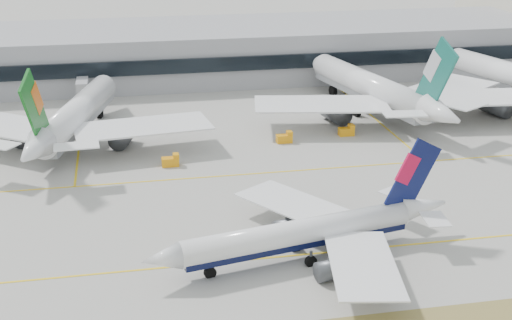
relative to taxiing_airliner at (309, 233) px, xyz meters
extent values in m
plane|color=gray|center=(-4.26, 5.84, -4.14)|extent=(3000.00, 3000.00, 0.00)
cube|color=yellow|center=(-4.26, 0.84, -4.11)|extent=(360.00, 0.45, 0.04)
cube|color=yellow|center=(-4.26, 35.84, -4.11)|extent=(360.00, 0.45, 0.04)
cylinder|color=white|center=(-1.84, -0.37, 0.32)|extent=(37.17, 11.37, 4.06)
cube|color=black|center=(-1.84, -0.37, -0.80)|extent=(36.32, 10.62, 1.83)
cone|color=white|center=(-22.80, -4.63, 0.32)|extent=(6.36, 5.11, 4.06)
cone|color=white|center=(20.38, 4.14, 0.83)|extent=(8.89, 5.62, 4.06)
cube|color=white|center=(0.60, 11.60, -0.29)|extent=(18.68, 21.74, 0.24)
cube|color=white|center=(17.82, 9.00, 1.13)|extent=(5.94, 6.72, 0.16)
cylinder|color=#3F4247|center=(-0.69, 7.51, -2.52)|extent=(6.67, 4.21, 3.04)
cube|color=#3F4247|center=(-0.69, 7.51, -1.30)|extent=(2.59, 0.81, 1.42)
cube|color=white|center=(5.09, -10.45, -0.29)|extent=(12.66, 21.34, 0.24)
cube|color=white|center=(19.92, -1.33, 1.13)|extent=(4.23, 6.05, 0.16)
cylinder|color=#3F4247|center=(2.30, -7.19, -2.52)|extent=(6.67, 4.21, 3.04)
cube|color=#3F4247|center=(2.30, -7.19, -1.30)|extent=(2.59, 0.81, 1.42)
cube|color=#0A1143|center=(17.86, 3.63, 6.49)|extent=(9.89, 2.35, 12.71)
cube|color=#B60C38|center=(16.85, 3.42, 7.86)|extent=(4.53, 1.34, 5.45)
cylinder|color=#3F4247|center=(-15.66, -3.18, -2.93)|extent=(0.49, 0.49, 2.43)
cylinder|color=black|center=(-15.66, -3.18, -3.43)|extent=(1.93, 1.06, 1.83)
cylinder|color=#3F4247|center=(-0.31, -2.75, -2.93)|extent=(0.49, 0.49, 2.43)
cylinder|color=black|center=(-0.31, -2.75, -3.43)|extent=(1.93, 1.06, 1.83)
cylinder|color=#3F4247|center=(-1.36, 2.42, -2.93)|extent=(0.49, 0.49, 2.43)
cylinder|color=black|center=(-1.36, 2.42, -3.43)|extent=(1.93, 1.06, 1.83)
cylinder|color=white|center=(-36.64, 64.08, 2.47)|extent=(17.40, 45.50, 6.01)
cube|color=slate|center=(-36.64, 64.08, 0.82)|extent=(16.30, 44.39, 2.71)
cone|color=white|center=(-29.96, 89.42, 2.47)|extent=(7.59, 8.25, 6.01)
cone|color=white|center=(-43.72, 37.21, 3.22)|extent=(8.39, 11.30, 6.01)
cube|color=white|center=(-22.63, 53.48, 1.57)|extent=(30.31, 16.76, 0.36)
cube|color=white|center=(-35.67, 37.05, 3.67)|extent=(8.66, 4.89, 0.24)
cylinder|color=#3F4247|center=(-27.10, 57.77, -1.74)|extent=(6.29, 8.48, 4.51)
cube|color=#3F4247|center=(-27.10, 57.77, 0.07)|extent=(1.24, 3.17, 2.11)
cylinder|color=#3F4247|center=(-48.04, 63.29, -1.74)|extent=(6.29, 8.48, 4.51)
cube|color=#3F4247|center=(-48.04, 63.29, 0.07)|extent=(1.24, 3.17, 2.11)
cube|color=#0C5715|center=(-42.91, 40.26, 10.37)|extent=(3.73, 12.30, 16.13)
cube|color=#CB520B|center=(-42.59, 41.48, 12.12)|extent=(2.08, 5.65, 6.90)
cylinder|color=#3F4247|center=(-32.23, 80.79, -2.34)|extent=(0.72, 0.72, 3.61)
cylinder|color=black|center=(-32.23, 80.79, -3.09)|extent=(1.71, 2.89, 2.71)
cylinder|color=#3F4247|center=(-40.74, 63.85, -2.34)|extent=(0.72, 0.72, 3.61)
cylinder|color=black|center=(-40.74, 63.85, -3.09)|extent=(1.71, 2.89, 2.71)
cylinder|color=#3F4247|center=(-33.18, 61.86, -2.34)|extent=(0.72, 0.72, 3.61)
cylinder|color=black|center=(-33.18, 61.86, -3.09)|extent=(1.71, 2.89, 2.71)
cylinder|color=white|center=(35.11, 71.98, 3.00)|extent=(16.41, 49.40, 6.50)
cube|color=slate|center=(35.11, 71.98, 1.21)|extent=(15.25, 48.24, 2.92)
cone|color=white|center=(29.31, 99.69, 3.00)|extent=(7.89, 8.67, 6.50)
cone|color=white|center=(41.25, 42.60, 3.81)|extent=(8.59, 12.01, 6.50)
cube|color=white|center=(53.75, 68.51, 2.03)|extent=(33.86, 29.22, 0.39)
cube|color=white|center=(49.09, 46.33, 4.30)|extent=(10.27, 8.66, 0.26)
cylinder|color=#3F4247|center=(47.36, 70.49, -1.55)|extent=(6.44, 9.01, 4.87)
cube|color=#3F4247|center=(47.36, 70.49, 0.40)|extent=(1.17, 3.44, 2.27)
cube|color=white|center=(19.41, 61.33, 2.03)|extent=(33.22, 19.58, 0.39)
cube|color=white|center=(32.56, 42.87, 4.30)|extent=(9.56, 5.73, 0.26)
cylinder|color=#3F4247|center=(24.47, 65.70, -1.55)|extent=(6.44, 9.01, 4.87)
cube|color=#3F4247|center=(24.47, 65.70, 0.40)|extent=(1.17, 3.44, 2.27)
cube|color=#166157|center=(40.55, 45.94, 11.53)|extent=(3.35, 13.42, 17.42)
cube|color=silver|center=(40.27, 47.27, 13.42)|extent=(1.95, 6.14, 7.46)
cylinder|color=#3F4247|center=(31.29, 90.24, -2.20)|extent=(0.78, 0.78, 3.90)
cylinder|color=black|center=(31.29, 90.24, -3.01)|extent=(1.71, 3.09, 2.92)
cylinder|color=#3F4247|center=(31.25, 69.78, -2.20)|extent=(0.78, 0.78, 3.90)
cylinder|color=black|center=(31.25, 69.78, -3.01)|extent=(1.71, 3.09, 2.92)
cylinder|color=#3F4247|center=(39.52, 71.50, -2.20)|extent=(0.78, 0.78, 3.90)
cylinder|color=black|center=(39.52, 71.50, -3.01)|extent=(1.71, 3.09, 2.92)
cone|color=white|center=(69.03, 98.83, 3.22)|extent=(8.45, 9.19, 6.70)
cube|color=white|center=(60.93, 58.81, 2.22)|extent=(33.73, 18.63, 0.40)
cylinder|color=#3F4247|center=(65.90, 63.59, -1.47)|extent=(7.02, 9.44, 5.02)
cube|color=#3F4247|center=(65.90, 63.59, 0.54)|extent=(1.39, 3.53, 2.34)
cylinder|color=#3F4247|center=(71.58, 89.22, -2.14)|extent=(0.80, 0.80, 4.02)
cylinder|color=black|center=(71.58, 89.22, -2.97)|extent=(1.90, 3.21, 3.01)
cylinder|color=#3F4247|center=(72.65, 68.15, -2.14)|extent=(0.80, 0.80, 4.02)
cylinder|color=black|center=(72.65, 68.15, -2.97)|extent=(1.90, 3.21, 3.01)
cube|color=gray|center=(-4.26, 120.84, 3.36)|extent=(280.00, 42.00, 15.00)
cube|color=black|center=(-4.26, 99.34, 3.81)|extent=(280.00, 1.20, 4.00)
cube|color=beige|center=(105.74, 140.84, 9.96)|extent=(2.00, 57.00, 27.90)
cube|color=orange|center=(-17.69, 43.46, -3.24)|extent=(3.50, 2.00, 1.80)
cube|color=orange|center=(-16.49, 43.46, -2.04)|extent=(1.20, 1.80, 1.00)
cylinder|color=black|center=(-18.89, 42.66, -3.79)|extent=(0.70, 0.30, 0.70)
cylinder|color=black|center=(-18.89, 44.26, -3.79)|extent=(0.70, 0.30, 0.70)
cylinder|color=black|center=(-16.49, 42.66, -3.79)|extent=(0.70, 0.30, 0.70)
cylinder|color=black|center=(-16.49, 44.26, -3.79)|extent=(0.70, 0.30, 0.70)
cube|color=orange|center=(8.71, 53.38, -3.24)|extent=(3.50, 2.00, 1.80)
cube|color=orange|center=(9.91, 53.38, -2.04)|extent=(1.20, 1.80, 1.00)
cylinder|color=black|center=(7.51, 52.58, -3.79)|extent=(0.70, 0.30, 0.70)
cylinder|color=black|center=(7.51, 54.18, -3.79)|extent=(0.70, 0.30, 0.70)
cylinder|color=black|center=(9.91, 52.58, -3.79)|extent=(0.70, 0.30, 0.70)
cylinder|color=black|center=(9.91, 54.18, -3.79)|extent=(0.70, 0.30, 0.70)
cube|color=orange|center=(23.98, 55.49, -3.24)|extent=(3.50, 2.00, 1.80)
cube|color=orange|center=(25.18, 55.49, -2.04)|extent=(1.20, 1.80, 1.00)
cylinder|color=black|center=(22.78, 54.69, -3.79)|extent=(0.70, 0.30, 0.70)
cylinder|color=black|center=(22.78, 56.29, -3.79)|extent=(0.70, 0.30, 0.70)
cylinder|color=black|center=(25.18, 54.69, -3.79)|extent=(0.70, 0.30, 0.70)
cylinder|color=black|center=(25.18, 56.29, -3.79)|extent=(0.70, 0.30, 0.70)
camera|label=1|loc=(-26.63, -94.43, 48.49)|focal=50.00mm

